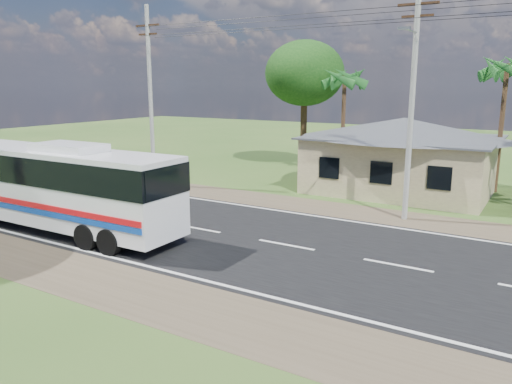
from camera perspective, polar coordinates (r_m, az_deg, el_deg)
ground at (r=20.23m, az=3.46°, el=-6.09°), size 120.00×120.00×0.00m
road at (r=20.22m, az=3.46°, el=-6.07°), size 120.00×16.00×0.03m
house at (r=31.26m, az=16.40°, el=4.93°), size 12.40×10.00×5.00m
utility_poles at (r=24.32m, az=16.64°, el=10.36°), size 32.80×2.22×11.00m
palm_mid at (r=32.66m, az=26.77°, el=12.38°), size 2.80×2.80×8.20m
palm_far at (r=35.45m, az=10.10°, el=12.59°), size 2.80×2.80×7.70m
tree_behind_house at (r=38.89m, az=5.58°, el=13.32°), size 6.00×6.00×9.61m
coach_bus at (r=23.32m, az=-21.95°, el=1.20°), size 12.70×2.90×3.93m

